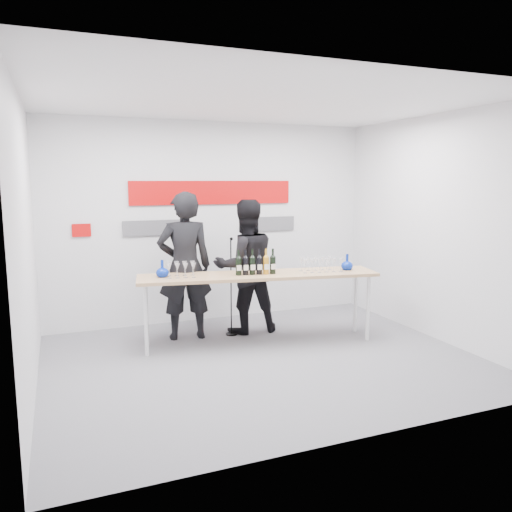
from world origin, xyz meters
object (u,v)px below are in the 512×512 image
Objects in this scene: tasting_table at (259,279)px; presenter_left at (185,266)px; mic_stand at (231,305)px; presenter_right at (245,266)px.

presenter_left is at bearing 155.93° from tasting_table.
mic_stand is (0.62, -0.10, -0.58)m from presenter_left.
presenter_left is 0.87m from presenter_right.
presenter_left is at bearing 1.52° from presenter_right.
presenter_left is (-0.84, 0.56, 0.13)m from tasting_table.
presenter_left reaches higher than presenter_right.
presenter_right is at bearing 97.49° from tasting_table.
presenter_right is (0.02, 0.55, 0.08)m from tasting_table.
presenter_right is 1.37× the size of mic_stand.
presenter_right reaches higher than tasting_table.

